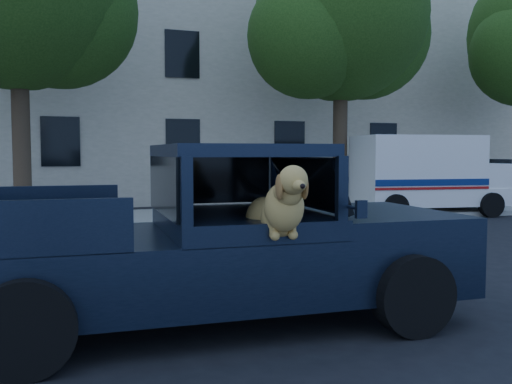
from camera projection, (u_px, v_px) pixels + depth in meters
ground at (350, 308)px, 6.81m from camera, size 120.00×120.00×0.00m
far_sidewalk at (182, 218)px, 15.43m from camera, size 60.00×4.00×0.15m
lane_stripes at (355, 251)px, 10.68m from camera, size 21.60×0.14×0.01m
street_tree_mid at (342, 24)px, 17.15m from camera, size 6.00×5.20×8.60m
building_main at (215, 87)px, 22.99m from camera, size 26.00×6.00×9.00m
pickup_truck at (206, 264)px, 6.14m from camera, size 5.50×2.89×1.94m
mail_truck at (426, 180)px, 16.82m from camera, size 4.50×2.66×2.34m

